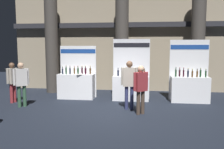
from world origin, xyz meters
TOP-DOWN VIEW (x-y plane):
  - ground_plane at (0.00, 0.00)m, footprint 24.00×24.00m
  - hall_colonnade at (0.00, 4.12)m, footprint 11.23×1.45m
  - exhibitor_booth_0 at (-1.82, 2.12)m, footprint 1.58×0.74m
  - exhibitor_booth_1 at (0.49, 2.09)m, footprint 1.53×0.66m
  - exhibitor_booth_2 at (2.82, 2.04)m, footprint 1.54×0.66m
  - visitor_0 at (0.90, -0.02)m, footprint 0.47×0.42m
  - visitor_2 at (-3.39, 0.40)m, footprint 0.44×0.42m
  - visitor_3 at (0.50, 0.54)m, footprint 0.58×0.25m
  - visitor_4 at (-4.08, 1.00)m, footprint 0.32×0.51m

SIDE VIEW (x-z plane):
  - ground_plane at x=0.00m, z-range 0.00..0.00m
  - exhibitor_booth_0 at x=-1.82m, z-range -0.51..1.72m
  - exhibitor_booth_1 at x=0.49m, z-range -0.64..1.88m
  - exhibitor_booth_2 at x=2.82m, z-range -0.61..1.85m
  - visitor_4 at x=-4.08m, z-range 0.14..1.72m
  - visitor_0 at x=0.90m, z-range 0.14..1.73m
  - visitor_2 at x=-3.39m, z-range 0.15..1.77m
  - visitor_3 at x=0.50m, z-range 0.17..1.87m
  - hall_colonnade at x=0.00m, z-range -0.11..5.80m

